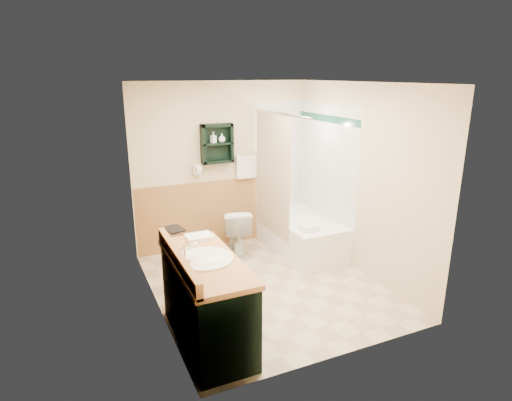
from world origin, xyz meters
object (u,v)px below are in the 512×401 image
(vanity_book, at_px, (166,221))
(toilet, at_px, (236,231))
(soap_bottle_a, at_px, (213,140))
(wall_shelf, at_px, (217,144))
(soap_bottle_b, at_px, (222,139))
(vanity, at_px, (207,301))
(hair_dryer, at_px, (197,170))
(bathtub, at_px, (300,234))

(vanity_book, bearing_deg, toilet, 29.70)
(toilet, xyz_separation_m, soap_bottle_a, (-0.19, 0.32, 1.27))
(wall_shelf, xyz_separation_m, vanity_book, (-1.06, -1.33, -0.57))
(toilet, xyz_separation_m, soap_bottle_b, (-0.07, 0.32, 1.28))
(toilet, distance_m, vanity_book, 1.69)
(soap_bottle_a, bearing_deg, vanity, -111.12)
(hair_dryer, height_order, soap_bottle_b, soap_bottle_b)
(bathtub, relative_size, toilet, 2.20)
(toilet, height_order, vanity_book, vanity_book)
(vanity, relative_size, soap_bottle_a, 9.04)
(hair_dryer, xyz_separation_m, vanity_book, (-0.76, -1.36, -0.22))
(wall_shelf, relative_size, vanity_book, 2.24)
(hair_dryer, bearing_deg, soap_bottle_b, -4.62)
(hair_dryer, height_order, bathtub, hair_dryer)
(wall_shelf, distance_m, soap_bottle_a, 0.07)
(bathtub, bearing_deg, hair_dryer, 153.89)
(wall_shelf, distance_m, vanity, 2.61)
(vanity_book, bearing_deg, soap_bottle_a, 42.58)
(toilet, bearing_deg, soap_bottle_b, -64.27)
(hair_dryer, xyz_separation_m, soap_bottle_a, (0.25, -0.03, 0.40))
(hair_dryer, distance_m, soap_bottle_b, 0.56)
(vanity_book, bearing_deg, bathtub, 8.49)
(hair_dryer, bearing_deg, soap_bottle_a, -6.97)
(vanity, height_order, vanity_book, vanity_book)
(vanity_book, bearing_deg, wall_shelf, 41.22)
(vanity_book, xyz_separation_m, soap_bottle_b, (1.13, 1.33, 0.64))
(hair_dryer, relative_size, vanity_book, 0.98)
(vanity, relative_size, soap_bottle_b, 10.89)
(hair_dryer, xyz_separation_m, toilet, (0.44, -0.35, -0.87))
(toilet, bearing_deg, hair_dryer, -24.81)
(wall_shelf, height_order, vanity, wall_shelf)
(wall_shelf, distance_m, vanity_book, 1.80)
(wall_shelf, bearing_deg, toilet, -67.33)
(bathtub, bearing_deg, vanity, -140.96)
(vanity, xyz_separation_m, toilet, (1.03, 1.85, -0.09))
(hair_dryer, distance_m, vanity_book, 1.57)
(bathtub, distance_m, soap_bottle_a, 1.83)
(hair_dryer, xyz_separation_m, bathtub, (1.33, -0.65, -0.95))
(hair_dryer, distance_m, toilet, 1.03)
(bathtub, relative_size, soap_bottle_b, 12.13)
(vanity_book, bearing_deg, vanity, -89.28)
(vanity_book, height_order, soap_bottle_b, soap_bottle_b)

